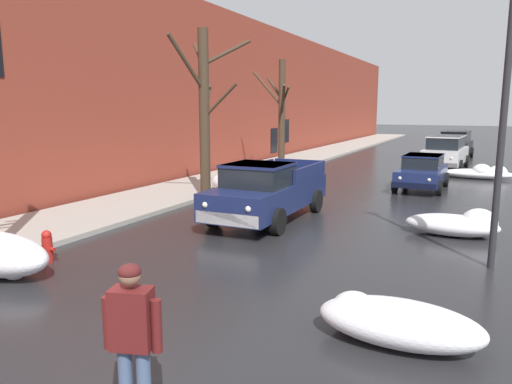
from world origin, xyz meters
name	(u,v)px	position (x,y,z in m)	size (l,w,h in m)	color
left_sidewalk_slab	(247,173)	(-6.28, 18.00, 0.07)	(3.39, 80.00, 0.14)	#A8A399
brick_townhouse_facade	(208,90)	(-8.48, 18.00, 4.20)	(0.63, 80.00, 8.40)	brown
snow_bank_near_corner_left	(235,183)	(-4.19, 12.85, 0.41)	(2.05, 1.30, 0.87)	white
snow_bank_along_left_kerb	(393,321)	(3.55, 3.13, 0.30)	(2.31, 1.09, 0.62)	white
snow_bank_near_corner_right	(459,224)	(4.06, 9.81, 0.30)	(2.33, 1.08, 0.75)	white
snow_bank_far_right_pile	(482,173)	(4.46, 21.43, 0.27)	(3.17, 0.97, 0.72)	white
bare_tree_second_along_sidewalk	(204,110)	(-4.44, 11.09, 3.24)	(2.30, 2.97, 6.00)	#423323
bare_tree_mid_block	(281,114)	(-4.50, 18.11, 3.05)	(2.93, 3.25, 5.58)	#423323
pickup_truck_darkblue_approaching_near_lane	(267,191)	(-1.21, 9.30, 0.88)	(2.17, 5.33, 1.76)	navy
sedan_darkblue_parked_kerbside_close	(422,171)	(2.25, 17.14, 0.75)	(1.91, 3.97, 1.42)	navy
suv_white_parked_kerbside_mid	(446,151)	(2.55, 24.84, 0.99)	(2.31, 4.67, 1.82)	silver
suv_black_parked_far_down_block	(456,144)	(2.67, 31.25, 0.99)	(2.21, 4.37, 1.82)	black
pedestrian_with_coffee	(133,332)	(1.45, 0.09, 1.04)	(0.63, 0.46, 1.76)	slate
fire_hydrant	(47,246)	(-3.83, 3.58, 0.36)	(0.42, 0.22, 0.71)	#B21E19
street_lamp_post	(505,99)	(4.83, 7.33, 3.48)	(0.44, 0.24, 6.25)	#28282D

